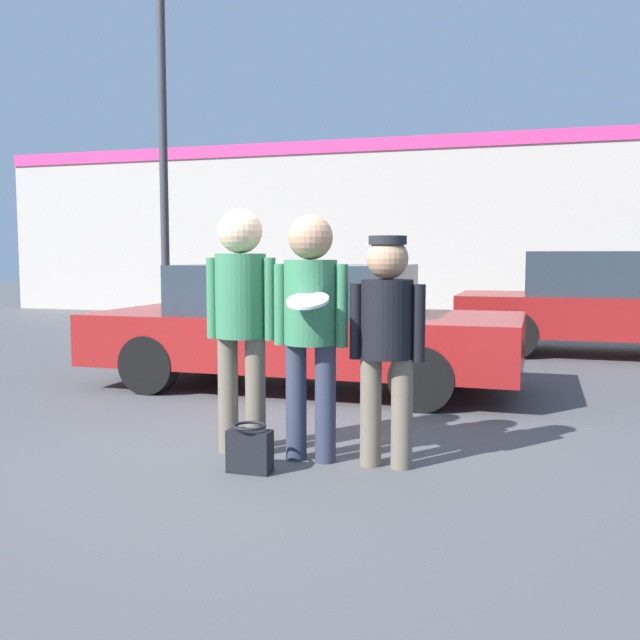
% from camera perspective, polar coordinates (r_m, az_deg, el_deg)
% --- Properties ---
extents(ground_plane, '(56.00, 56.00, 0.00)m').
position_cam_1_polar(ground_plane, '(5.47, -3.14, -10.42)').
color(ground_plane, '#4C4C4F').
extents(storefront_building, '(24.00, 0.22, 4.19)m').
position_cam_1_polar(storefront_building, '(16.68, 10.91, 7.36)').
color(storefront_building, '#B2A89E').
rests_on(storefront_building, ground).
extents(person_left, '(0.54, 0.37, 1.81)m').
position_cam_1_polar(person_left, '(5.25, -6.36, 1.11)').
color(person_left, '#665B4C').
rests_on(person_left, ground).
extents(person_middle_with_frisbee, '(0.55, 0.60, 1.76)m').
position_cam_1_polar(person_middle_with_frisbee, '(5.03, -0.76, 0.53)').
color(person_middle_with_frisbee, '#2D3347').
rests_on(person_middle_with_frisbee, ground).
extents(person_right, '(0.53, 0.36, 1.60)m').
position_cam_1_polar(person_right, '(4.92, 5.37, -0.81)').
color(person_right, '#665B4C').
rests_on(person_right, ground).
extents(parked_car_near, '(4.71, 1.95, 1.37)m').
position_cam_1_polar(parked_car_near, '(7.95, -1.44, -0.41)').
color(parked_car_near, maroon).
rests_on(parked_car_near, ground).
extents(parked_car_far, '(4.48, 1.85, 1.53)m').
position_cam_1_polar(parked_car_far, '(11.36, 22.32, 1.25)').
color(parked_car_far, maroon).
rests_on(parked_car_far, ground).
extents(street_lamp, '(1.41, 0.35, 5.31)m').
position_cam_1_polar(street_lamp, '(10.52, -11.15, 15.17)').
color(street_lamp, '#38383D').
rests_on(street_lamp, ground).
extents(handbag, '(0.30, 0.23, 0.33)m').
position_cam_1_polar(handbag, '(4.94, -5.64, -10.25)').
color(handbag, black).
rests_on(handbag, ground).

